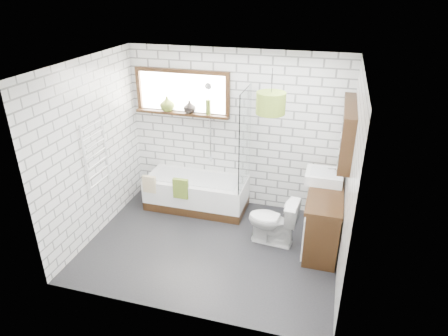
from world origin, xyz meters
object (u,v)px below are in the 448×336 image
(bathtub, at_px, (197,193))
(pendant, at_px, (271,103))
(toilet, at_px, (272,221))
(basin, at_px, (324,177))
(vanity, at_px, (324,215))

(bathtub, distance_m, pendant, 2.41)
(toilet, bearing_deg, basin, 132.97)
(pendant, bearing_deg, toilet, 76.45)
(bathtub, height_order, basin, basin)
(basin, relative_size, toilet, 0.72)
(basin, distance_m, toilet, 0.95)
(toilet, xyz_separation_m, pendant, (-0.06, -0.27, 1.75))
(pendant, bearing_deg, basin, 47.37)
(bathtub, distance_m, vanity, 2.06)
(bathtub, height_order, vanity, vanity)
(vanity, height_order, basin, basin)
(vanity, distance_m, toilet, 0.73)
(vanity, xyz_separation_m, basin, (-0.06, 0.21, 0.48))
(bathtub, bearing_deg, basin, -4.63)
(basin, bearing_deg, vanity, -74.38)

